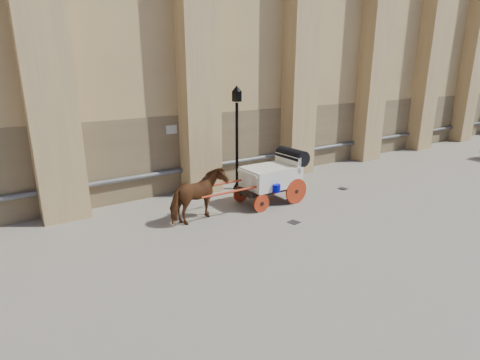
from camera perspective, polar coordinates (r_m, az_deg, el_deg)
ground at (r=12.69m, az=6.00°, el=-5.08°), size 90.00×90.00×0.00m
horse at (r=11.82m, az=-6.33°, el=-2.48°), size 2.11×1.36×1.65m
carriage at (r=13.51m, az=5.21°, el=0.82°), size 4.31×1.53×1.88m
street_lamp at (r=14.70m, az=-0.48°, el=6.82°), size 0.38×0.38×4.08m
drain_grate_near at (r=12.02m, az=8.18°, el=-6.39°), size 0.37×0.37×0.01m
drain_grate_far at (r=15.74m, az=15.43°, el=-1.28°), size 0.35×0.35×0.01m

